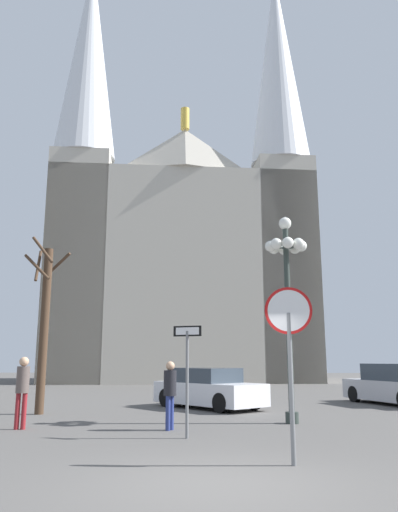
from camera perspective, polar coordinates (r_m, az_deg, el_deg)
name	(u,v)px	position (r m, az deg, el deg)	size (l,w,h in m)	color
ground_plane	(218,485)	(7.57, 2.15, -24.75)	(120.00, 120.00, 0.00)	#514F4C
cathedral	(182,243)	(41.86, -1.98, 1.47)	(21.91, 14.32, 36.83)	#BCB5A5
stop_sign	(289,337)	(8.82, 10.29, -9.10)	(0.82, 0.15, 2.95)	slate
one_way_arrow_sign	(187,366)	(11.55, -1.36, -12.48)	(0.66, 0.25, 2.46)	slate
street_lamp	(287,277)	(14.59, 10.03, -2.33)	(1.22, 1.22, 5.82)	#2D3833
bare_tree	(44,322)	(17.31, -17.30, -7.21)	(1.43, 1.45, 5.75)	#473323
parked_car_near_silver	(395,385)	(21.35, 21.52, -13.61)	(3.13, 4.75, 1.55)	#B7B7BC
parked_car_far_white	(208,389)	(18.57, 0.99, -14.96)	(4.23, 4.35, 1.41)	silver
pedestrian_walking	(170,388)	(12.89, -3.34, -14.86)	(0.32, 0.32, 1.66)	navy
pedestrian_standing	(23,385)	(13.75, -19.54, -13.71)	(0.32, 0.32, 1.77)	maroon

